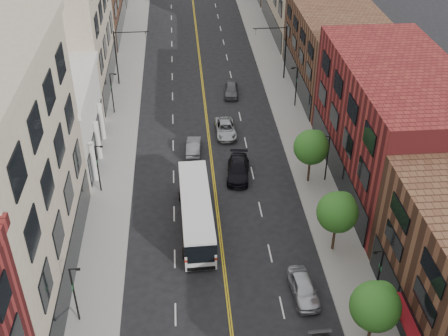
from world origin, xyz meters
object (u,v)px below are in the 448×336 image
object	(u,v)px
car_lane_a	(238,169)
car_lane_b	(226,129)
car_lane_c	(231,90)
city_bus	(196,210)
car_lane_behind	(194,146)
car_parked_far	(303,288)

from	to	relation	value
car_lane_a	car_lane_b	bearing A→B (deg)	101.41
car_lane_a	car_lane_c	bearing A→B (deg)	94.42
car_lane_a	car_lane_c	size ratio (longest dim) A/B	1.24
city_bus	car_lane_c	world-z (taller)	city_bus
car_lane_behind	car_lane_c	world-z (taller)	car_lane_c
car_lane_a	car_lane_b	xyz separation A→B (m)	(-0.56, 8.38, -0.09)
car_parked_far	car_lane_c	size ratio (longest dim) A/B	1.04
car_parked_far	car_lane_c	xyz separation A→B (m)	(-2.30, 34.65, -0.03)
city_bus	car_lane_behind	size ratio (longest dim) A/B	2.86
city_bus	car_lane_behind	xyz separation A→B (m)	(0.20, 12.39, -1.09)
car_parked_far	car_lane_behind	xyz separation A→B (m)	(-7.60, 21.40, -0.08)
car_lane_a	car_parked_far	bearing A→B (deg)	-71.13
car_parked_far	car_lane_behind	size ratio (longest dim) A/B	1.08
car_lane_behind	car_lane_b	bearing A→B (deg)	-132.60
car_lane_a	car_lane_b	size ratio (longest dim) A/B	1.08
city_bus	car_lane_a	bearing A→B (deg)	57.75
car_parked_far	city_bus	bearing A→B (deg)	127.04
car_lane_behind	car_lane_a	world-z (taller)	car_lane_a
car_lane_b	car_lane_c	distance (m)	9.88
car_lane_behind	car_lane_c	distance (m)	14.27
car_parked_far	car_lane_a	bearing A→B (deg)	97.45
city_bus	car_lane_c	size ratio (longest dim) A/B	2.77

